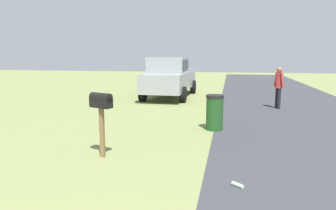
% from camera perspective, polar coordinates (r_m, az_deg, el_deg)
% --- Properties ---
extents(mailbox, '(0.38, 0.56, 1.42)m').
position_cam_1_polar(mailbox, '(6.76, -12.25, -0.12)').
color(mailbox, brown).
rests_on(mailbox, ground).
extents(pickup_truck, '(5.47, 2.29, 2.09)m').
position_cam_1_polar(pickup_truck, '(16.18, 0.29, 5.30)').
color(pickup_truck, '#93999E').
rests_on(pickup_truck, ground).
extents(trash_bin, '(0.53, 0.53, 1.05)m').
position_cam_1_polar(trash_bin, '(9.26, 8.61, -1.35)').
color(trash_bin, '#1E4C1E').
rests_on(trash_bin, ground).
extents(pedestrian, '(0.44, 0.37, 1.73)m').
position_cam_1_polar(pedestrian, '(13.57, 19.77, 3.58)').
color(pedestrian, black).
rests_on(pedestrian, ground).
extents(litter_bottle_midfield_a, '(0.19, 0.22, 0.07)m').
position_cam_1_polar(litter_bottle_midfield_a, '(5.53, 12.74, -14.20)').
color(litter_bottle_midfield_a, '#B2D8BF').
rests_on(litter_bottle_midfield_a, ground).
extents(litter_wrapper_midfield_b, '(0.11, 0.14, 0.01)m').
position_cam_1_polar(litter_wrapper_midfield_b, '(8.79, -12.29, -5.54)').
color(litter_wrapper_midfield_b, silver).
rests_on(litter_wrapper_midfield_b, ground).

